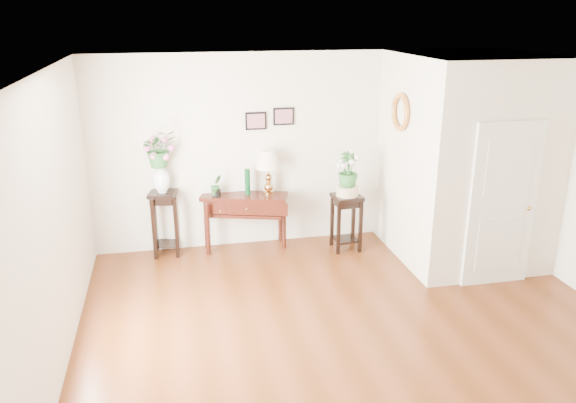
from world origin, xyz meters
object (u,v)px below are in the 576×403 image
object	(u,v)px
table_lamp	(268,170)
plant_stand_b	(346,222)
console_table	(245,221)
plant_stand_a	(165,223)

from	to	relation	value
table_lamp	plant_stand_b	size ratio (longest dim) A/B	0.78
console_table	table_lamp	xyz separation A→B (m)	(0.36, 0.00, 0.76)
table_lamp	console_table	bearing A→B (deg)	180.00
console_table	plant_stand_a	xyz separation A→B (m)	(-1.14, 0.00, 0.06)
table_lamp	plant_stand_b	xyz separation A→B (m)	(1.08, -0.35, -0.76)
console_table	table_lamp	bearing A→B (deg)	17.35
table_lamp	plant_stand_b	world-z (taller)	table_lamp
console_table	plant_stand_a	size ratio (longest dim) A/B	1.31
console_table	plant_stand_a	world-z (taller)	plant_stand_a
table_lamp	plant_stand_b	distance (m)	1.36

